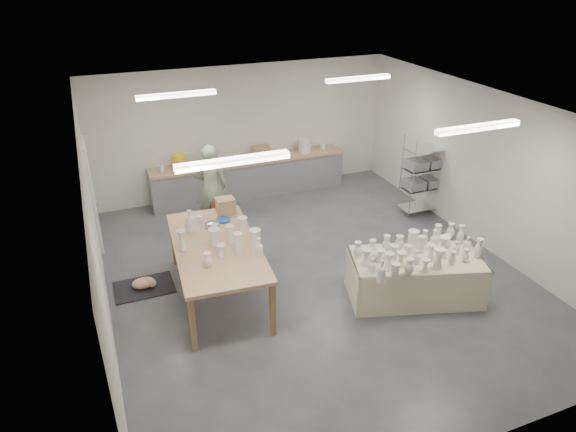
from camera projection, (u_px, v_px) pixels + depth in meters
name	position (u px, v px, depth m)	size (l,w,h in m)	color
room	(309.00, 166.00, 8.33)	(8.00, 8.02, 3.00)	#424449
back_counter	(249.00, 176.00, 12.05)	(4.60, 0.60, 1.24)	#AE8055
wire_shelf	(423.00, 174.00, 11.03)	(0.88, 0.48, 1.80)	silver
drying_table	(415.00, 275.00, 8.43)	(2.34, 1.62, 1.12)	olive
work_table	(218.00, 242.00, 8.29)	(1.51, 2.72, 1.35)	#AE8055
rug	(144.00, 287.00, 8.83)	(1.00, 0.70, 0.02)	black
cat	(145.00, 283.00, 8.78)	(0.45, 0.37, 0.17)	white
potter	(211.00, 187.00, 10.42)	(0.66, 0.44, 1.82)	gray
red_stool	(210.00, 208.00, 10.91)	(0.47, 0.47, 0.36)	#B9311A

